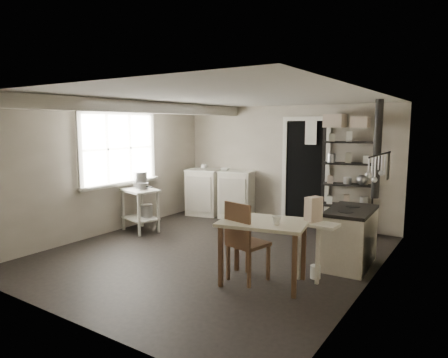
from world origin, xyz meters
The scene contains 31 objects.
floor centered at (0.00, 0.00, 0.00)m, with size 5.00×5.00×0.00m, color black.
ceiling centered at (0.00, 0.00, 2.30)m, with size 5.00×5.00×0.00m, color beige.
wall_back centered at (0.00, 2.50, 1.15)m, with size 4.50×0.02×2.30m, color #B3A998.
wall_front centered at (0.00, -2.50, 1.15)m, with size 4.50×0.02×2.30m, color #B3A998.
wall_left centered at (-2.25, 0.00, 1.15)m, with size 0.02×5.00×2.30m, color #B3A998.
wall_right centered at (2.25, 0.00, 1.15)m, with size 0.02×5.00×2.30m, color #B3A998.
window centered at (-2.22, 0.20, 1.50)m, with size 0.12×1.76×1.28m, color silver, non-canonical shape.
doorway centered at (0.45, 2.47, 1.00)m, with size 0.96×0.10×2.08m, color silver, non-canonical shape.
ceiling_beam centered at (-1.20, 0.00, 2.20)m, with size 0.18×5.00×0.18m, color silver, non-canonical shape.
wallpaper_panel centered at (2.24, 0.00, 1.15)m, with size 0.01×5.00×2.30m, color beige, non-canonical shape.
utensil_rail centered at (2.19, 0.60, 1.55)m, with size 0.06×1.20×0.44m, color #A9A9AB, non-canonical shape.
prep_table centered at (-1.83, 0.32, 0.40)m, with size 0.68×0.48×0.77m, color silver, non-canonical shape.
stockpot centered at (-1.91, 0.41, 0.94)m, with size 0.25×0.25×0.27m, color #A9A9AB.
saucepan centered at (-1.70, 0.26, 0.85)m, with size 0.19×0.19×0.11m, color #A9A9AB.
bucket centered at (-1.72, 0.37, 0.39)m, with size 0.21×0.21×0.23m, color #A9A9AB.
base_cabinets centered at (-1.32, 2.18, 0.46)m, with size 1.50×0.64×0.98m, color beige, non-canonical shape.
mixing_bowl centered at (-1.19, 2.14, 0.95)m, with size 0.26×0.26×0.06m, color white.
counter_cup centered at (-1.72, 2.13, 0.97)m, with size 0.13×0.13×0.10m, color white.
shelf_rack centered at (1.31, 2.31, 0.95)m, with size 0.89×0.35×1.88m, color black, non-canonical shape.
shelf_jar centered at (1.00, 2.25, 1.37)m, with size 0.09×0.09×0.19m, color white.
storage_box_a centered at (1.05, 2.30, 2.01)m, with size 0.34×0.30×0.23m, color beige.
storage_box_b centered at (1.50, 2.27, 1.99)m, with size 0.29×0.27×0.18m, color beige.
stove centered at (1.86, 0.62, 0.44)m, with size 0.56×1.01×0.79m, color beige, non-canonical shape.
stovepipe centered at (2.07, 1.01, 1.59)m, with size 0.12×0.12×1.55m, color black, non-canonical shape.
side_ledge centered at (1.71, -0.26, 0.43)m, with size 0.50×0.27×0.76m, color silver, non-canonical shape.
oats_box centered at (1.64, -0.23, 1.01)m, with size 0.12×0.20×0.30m, color beige.
work_table centered at (1.16, -0.59, 0.38)m, with size 1.03×0.72×0.78m, color beige, non-canonical shape.
table_cup centered at (1.37, -0.66, 0.81)m, with size 0.11×0.11×0.10m, color white.
chair centered at (0.96, -0.61, 0.48)m, with size 0.41×0.44×1.01m, color #523623, non-canonical shape.
flour_sack centered at (1.16, 1.81, 0.24)m, with size 0.37×0.31×0.44m, color white.
floor_crock centered at (1.64, -0.09, 0.07)m, with size 0.13×0.13×0.17m, color white.
Camera 1 is at (3.34, -4.77, 1.93)m, focal length 32.00 mm.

